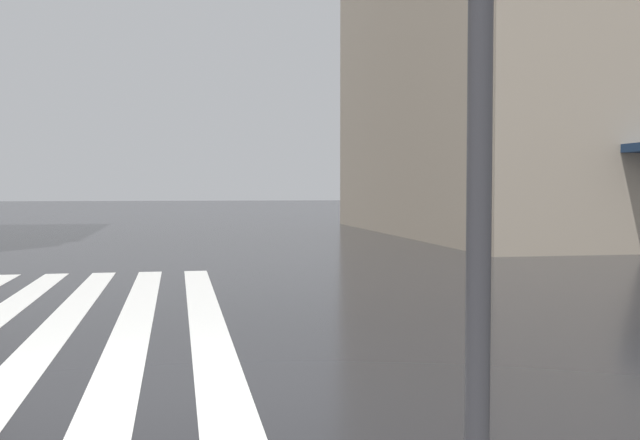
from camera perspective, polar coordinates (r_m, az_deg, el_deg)
name	(u,v)px	position (r m, az deg, el deg)	size (l,w,h in m)	color
ground_plane	(172,398)	(7.06, -11.10, -13.07)	(220.00, 220.00, 0.00)	black
zebra_crossing	(21,326)	(11.16, -21.60, -7.43)	(13.00, 5.50, 0.01)	silver
traffic_signal_post	(471,8)	(3.90, 11.34, 15.40)	(0.44, 0.30, 3.62)	#333338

